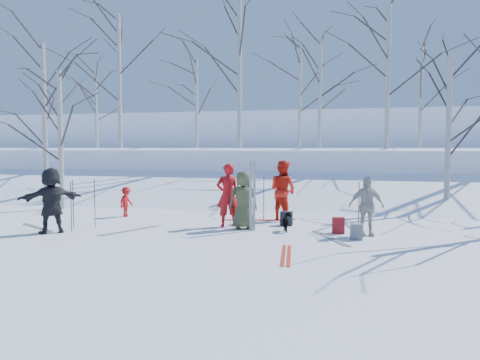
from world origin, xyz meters
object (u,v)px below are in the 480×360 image
(dog, at_px, (287,222))
(backpack_grey, at_px, (356,232))
(skier_cream_east, at_px, (366,206))
(skier_redor_behind, at_px, (283,190))
(skier_grey_west, at_px, (51,200))
(backpack_red, at_px, (338,225))
(skier_red_north, at_px, (228,195))
(backpack_dark, at_px, (286,219))
(skier_red_seated, at_px, (126,202))
(skier_olive_center, at_px, (243,200))

(dog, relative_size, backpack_grey, 1.55)
(skier_cream_east, bearing_deg, skier_redor_behind, 125.09)
(skier_grey_west, bearing_deg, backpack_red, 147.37)
(skier_red_north, relative_size, skier_cream_east, 1.18)
(skier_grey_west, distance_m, backpack_grey, 7.83)
(skier_grey_west, distance_m, backpack_dark, 6.40)
(skier_red_seated, height_order, skier_grey_west, skier_grey_west)
(skier_olive_center, xyz_separation_m, skier_grey_west, (-4.72, -1.81, 0.06))
(backpack_red, distance_m, backpack_grey, 0.87)
(skier_red_seated, distance_m, skier_grey_west, 3.17)
(skier_red_north, bearing_deg, backpack_dark, 173.64)
(skier_olive_center, distance_m, skier_red_seated, 4.41)
(skier_red_north, xyz_separation_m, skier_redor_behind, (1.33, 1.49, 0.03))
(skier_redor_behind, bearing_deg, backpack_grey, 162.09)
(skier_cream_east, xyz_separation_m, backpack_grey, (-0.23, -0.59, -0.57))
(skier_red_seated, xyz_separation_m, dog, (5.43, -1.41, -0.23))
(backpack_dark, bearing_deg, skier_red_north, -160.89)
(skier_olive_center, distance_m, skier_cream_east, 3.26)
(skier_red_north, bearing_deg, skier_red_seated, -40.65)
(skier_olive_center, bearing_deg, dog, 157.20)
(skier_red_seated, distance_m, backpack_dark, 5.30)
(skier_grey_west, height_order, backpack_red, skier_grey_west)
(backpack_red, bearing_deg, skier_redor_behind, 133.64)
(skier_cream_east, bearing_deg, backpack_red, 151.96)
(dog, bearing_deg, skier_red_seated, -26.24)
(skier_grey_west, bearing_deg, dog, 149.70)
(skier_olive_center, height_order, skier_red_seated, skier_olive_center)
(skier_grey_west, height_order, backpack_grey, skier_grey_west)
(skier_red_north, distance_m, skier_red_seated, 3.83)
(skier_cream_east, height_order, backpack_dark, skier_cream_east)
(skier_red_north, xyz_separation_m, backpack_dark, (1.59, 0.55, -0.69))
(skier_cream_east, distance_m, skier_grey_west, 8.13)
(skier_red_north, height_order, backpack_red, skier_red_north)
(dog, xyz_separation_m, backpack_dark, (-0.16, 0.96, -0.05))
(backpack_red, relative_size, backpack_grey, 1.11)
(dog, distance_m, backpack_red, 1.33)
(skier_olive_center, bearing_deg, skier_red_north, -46.86)
(backpack_red, bearing_deg, skier_red_seated, 168.77)
(backpack_grey, bearing_deg, backpack_dark, 139.96)
(skier_grey_west, distance_m, dog, 6.22)
(skier_redor_behind, distance_m, backpack_grey, 3.47)
(skier_cream_east, height_order, dog, skier_cream_east)
(skier_red_seated, bearing_deg, dog, -97.57)
(skier_redor_behind, xyz_separation_m, backpack_red, (1.75, -1.84, -0.71))
(skier_red_seated, distance_m, backpack_grey, 7.52)
(skier_olive_center, bearing_deg, skier_cream_east, 158.99)
(skier_red_north, bearing_deg, skier_redor_behind, -157.29)
(skier_grey_west, relative_size, dog, 2.91)
(skier_cream_east, xyz_separation_m, backpack_red, (-0.69, 0.15, -0.55))
(skier_red_north, xyz_separation_m, skier_cream_east, (3.78, -0.50, -0.13))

